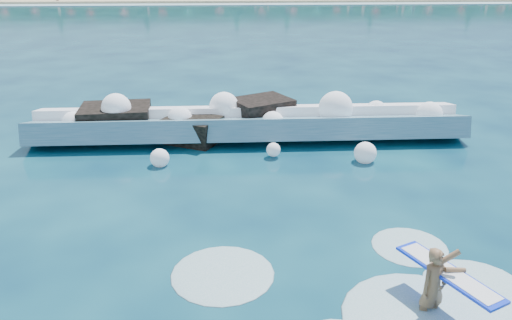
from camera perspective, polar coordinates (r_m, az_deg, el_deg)
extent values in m
plane|color=#082842|center=(12.80, -6.30, -8.51)|extent=(200.00, 200.00, 0.00)
cube|color=silver|center=(78.27, -3.86, 17.38)|extent=(140.00, 5.00, 0.08)
cube|color=teal|center=(19.18, -0.82, 3.63)|extent=(16.34, 2.49, 1.36)
cube|color=silver|center=(19.82, -0.92, 5.48)|extent=(16.34, 1.15, 0.64)
cube|color=black|center=(20.20, -15.66, 4.00)|extent=(2.77, 2.18, 1.42)
cube|color=black|center=(19.04, -7.26, 3.22)|extent=(2.44, 2.25, 1.09)
cube|color=black|center=(20.12, 0.65, 4.90)|extent=(2.74, 2.56, 1.53)
imported|color=#896140|center=(10.56, 19.60, -13.59)|extent=(0.72, 0.60, 1.69)
cube|color=#0D2EE7|center=(10.55, 21.14, -11.97)|extent=(1.47, 2.32, 0.06)
cube|color=white|center=(10.54, 21.15, -11.90)|extent=(1.30, 2.10, 0.06)
sphere|color=white|center=(20.02, -20.12, 4.03)|extent=(0.85, 0.85, 0.85)
sphere|color=white|center=(19.60, -15.68, 5.74)|extent=(1.11, 1.11, 1.11)
sphere|color=white|center=(19.19, -8.69, 4.69)|extent=(0.93, 0.93, 0.93)
sphere|color=white|center=(19.76, -3.67, 6.11)|extent=(1.16, 1.16, 1.16)
sphere|color=white|center=(19.08, 1.91, 4.29)|extent=(0.88, 0.88, 0.88)
sphere|color=white|center=(19.55, 9.08, 5.87)|extent=(1.31, 1.31, 1.31)
sphere|color=white|center=(20.60, 13.56, 5.42)|extent=(0.86, 0.86, 0.86)
sphere|color=white|center=(20.60, 19.20, 4.93)|extent=(1.00, 1.00, 1.00)
sphere|color=white|center=(17.01, -10.95, 0.22)|extent=(0.65, 0.65, 0.65)
sphere|color=white|center=(17.38, 2.00, 1.19)|extent=(0.50, 0.50, 0.50)
sphere|color=white|center=(17.42, 12.38, 0.79)|extent=(0.77, 0.77, 0.77)
ellipsoid|color=silver|center=(10.61, 18.28, -16.96)|extent=(3.07, 3.07, 0.15)
ellipsoid|color=silver|center=(11.84, 23.87, -13.34)|extent=(2.24, 2.24, 0.11)
ellipsoid|color=silver|center=(11.34, -3.84, -12.89)|extent=(2.31, 2.31, 0.12)
ellipsoid|color=silver|center=(12.82, 17.13, -9.43)|extent=(1.83, 1.83, 0.09)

